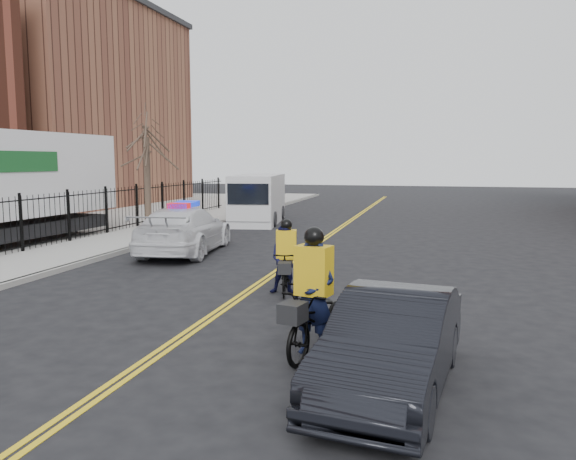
% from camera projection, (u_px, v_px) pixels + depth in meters
% --- Properties ---
extents(ground, '(120.00, 120.00, 0.00)m').
position_uv_depth(ground, '(234.00, 302.00, 12.67)').
color(ground, black).
rests_on(ground, ground).
extents(center_line_left, '(0.10, 60.00, 0.01)m').
position_uv_depth(center_line_left, '(309.00, 248.00, 20.36)').
color(center_line_left, yellow).
rests_on(center_line_left, ground).
extents(center_line_right, '(0.10, 60.00, 0.01)m').
position_uv_depth(center_line_right, '(313.00, 248.00, 20.32)').
color(center_line_right, yellow).
rests_on(center_line_right, ground).
extents(sidewalk, '(3.00, 60.00, 0.15)m').
position_uv_depth(sidewalk, '(126.00, 239.00, 22.24)').
color(sidewalk, gray).
rests_on(sidewalk, ground).
extents(curb, '(0.20, 60.00, 0.15)m').
position_uv_depth(curb, '(161.00, 240.00, 21.86)').
color(curb, gray).
rests_on(curb, ground).
extents(iron_fence, '(0.12, 28.00, 2.00)m').
position_uv_depth(iron_fence, '(92.00, 215.00, 22.51)').
color(iron_fence, black).
rests_on(iron_fence, ground).
extents(warehouse_far, '(14.00, 18.00, 14.00)m').
position_uv_depth(warehouse_far, '(50.00, 107.00, 40.68)').
color(warehouse_far, brown).
rests_on(warehouse_far, ground).
extents(street_tree, '(3.20, 3.20, 4.80)m').
position_uv_depth(street_tree, '(146.00, 152.00, 23.76)').
color(street_tree, '#3B2D22').
rests_on(street_tree, sidewalk).
extents(police_cruiser, '(2.93, 5.74, 1.75)m').
position_uv_depth(police_cruiser, '(184.00, 230.00, 19.20)').
color(police_cruiser, silver).
rests_on(police_cruiser, ground).
extents(dark_sedan, '(1.96, 4.32, 1.37)m').
position_uv_depth(dark_sedan, '(392.00, 342.00, 7.70)').
color(dark_sedan, black).
rests_on(dark_sedan, ground).
extents(cargo_van, '(2.98, 6.07, 2.44)m').
position_uv_depth(cargo_van, '(257.00, 200.00, 28.35)').
color(cargo_van, silver).
rests_on(cargo_van, ground).
extents(cyclist_near, '(1.21, 2.26, 2.11)m').
position_uv_depth(cyclist_near, '(313.00, 310.00, 9.18)').
color(cyclist_near, black).
rests_on(cyclist_near, ground).
extents(cyclist_far, '(0.91, 1.84, 1.80)m').
position_uv_depth(cyclist_far, '(286.00, 264.00, 13.34)').
color(cyclist_far, black).
rests_on(cyclist_far, ground).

